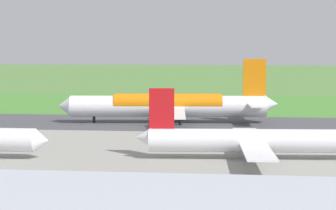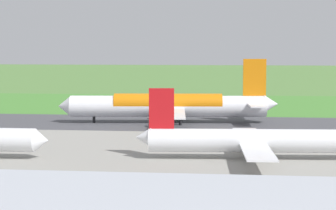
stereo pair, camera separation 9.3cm
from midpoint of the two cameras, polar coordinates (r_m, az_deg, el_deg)
The scene contains 8 objects.
ground_plane at distance 151.51m, azimuth 2.83°, elevation -1.72°, with size 800.00×800.00×0.00m, color #547F3D.
runway_asphalt at distance 151.50m, azimuth 2.83°, elevation -1.71°, with size 600.00×29.79×0.06m, color #47474C.
apron_concrete at distance 101.08m, azimuth 1.22°, elevation -5.47°, with size 440.00×110.00×0.05m, color gray.
grass_verge_foreground at distance 193.80m, azimuth 3.53°, elevation -0.09°, with size 600.00×80.00×0.04m, color #478534.
airliner_main at distance 151.60m, azimuth 0.13°, elevation -0.06°, with size 54.15×44.37×15.88m.
airliner_parked_mid at distance 105.71m, azimuth 8.03°, elevation -3.23°, with size 41.31×33.80×12.06m.
no_stopping_sign at distance 194.84m, azimuth 4.26°, elevation 0.40°, with size 0.60×0.10×2.64m.
traffic_cone_orange at distance 194.72m, azimuth 2.49°, elevation 0.02°, with size 0.40×0.40×0.55m, color orange.
Camera 1 is at (-8.18, 150.00, 19.69)m, focal length 66.16 mm.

